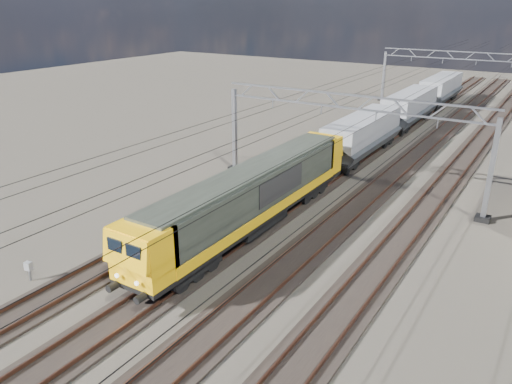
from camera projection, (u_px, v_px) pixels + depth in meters
The scene contains 13 objects.
ground at pixel (319, 210), 33.15m from camera, with size 160.00×160.00×0.00m, color black.
track_outer_west at pixel (244, 192), 36.11m from camera, with size 2.60×140.00×0.30m.
track_loco at pixel (292, 203), 34.12m from camera, with size 2.60×140.00×0.30m.
track_inner_east at pixel (347, 216), 32.13m from camera, with size 2.60×140.00×0.30m.
track_outer_east at pixel (409, 230), 30.13m from camera, with size 2.60×140.00×0.30m.
catenary_gantry_mid at pixel (346, 140), 34.90m from camera, with size 19.90×0.90×7.11m.
catenary_gantry_far at pixel (457, 77), 63.30m from camera, with size 19.90×0.90×7.11m.
overhead_wires at pixel (368, 104), 37.39m from camera, with size 12.03×140.00×0.53m.
locomotive at pixel (253, 195), 29.40m from camera, with size 2.76×21.10×3.62m.
hopper_wagon_lead at pixel (363, 133), 43.40m from camera, with size 3.38×13.00×3.25m.
hopper_wagon_mid at pixel (410, 106), 54.60m from camera, with size 3.38×13.00×3.25m.
hopper_wagon_third at pixel (441, 88), 65.80m from camera, with size 3.38×13.00×3.25m.
trackside_cabinet at pixel (28, 267), 24.56m from camera, with size 0.38×0.32×1.02m.
Camera 1 is at (12.76, -28.01, 13.04)m, focal length 35.00 mm.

